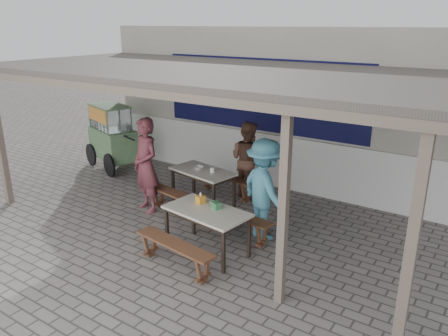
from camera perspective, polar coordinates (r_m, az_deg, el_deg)
name	(u,v)px	position (r m, az deg, el deg)	size (l,w,h in m)	color
ground	(185,231)	(7.98, -5.06, -8.24)	(60.00, 60.00, 0.00)	slate
back_wall	(280,107)	(10.32, 7.32, 7.96)	(9.00, 1.28, 3.50)	#B0AD9E
warung_roof	(214,74)	(7.89, -1.35, 12.18)	(9.00, 4.21, 2.81)	#4F4743
table_left	(203,174)	(8.83, -2.79, -0.79)	(1.42, 0.91, 0.75)	beige
bench_left_street	(177,199)	(8.52, -6.19, -4.03)	(1.45, 0.52, 0.45)	brown
bench_left_wall	(227,181)	(9.41, 0.33, -1.69)	(1.45, 0.52, 0.45)	brown
table_right	(207,214)	(7.00, -2.27, -6.07)	(1.45, 0.90, 0.75)	beige
bench_right_street	(175,249)	(6.72, -6.44, -10.53)	(1.49, 0.46, 0.45)	brown
bench_right_wall	(235,219)	(7.62, 1.43, -6.70)	(1.49, 0.46, 0.45)	brown
vendor_cart	(112,134)	(11.44, -14.45, 4.26)	(2.09, 1.22, 1.63)	#66885A
patron_street_side	(146,165)	(8.62, -10.16, 0.35)	(0.69, 0.45, 1.88)	brown
patron_wall_side	(247,159)	(9.26, 3.09, 1.13)	(0.80, 0.62, 1.65)	brown
patron_right_table	(265,190)	(7.44, 5.36, -2.83)	(1.14, 0.66, 1.77)	teal
tissue_box	(201,199)	(7.21, -3.08, -4.13)	(0.13, 0.13, 0.13)	orange
donation_box	(216,205)	(7.00, -1.08, -4.88)	(0.16, 0.11, 0.11)	#347642
condiment_jar	(212,170)	(8.67, -1.54, -0.24)	(0.09, 0.09, 0.10)	white
condiment_bowl	(199,168)	(8.89, -3.32, 0.04)	(0.19, 0.19, 0.05)	silver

